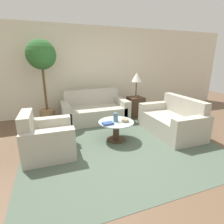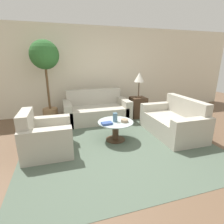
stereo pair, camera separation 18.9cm
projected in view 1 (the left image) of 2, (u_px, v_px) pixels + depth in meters
The scene contains 13 objects.
ground_plane at pixel (127, 152), 3.23m from camera, with size 14.00×14.00×0.00m, color brown.
wall_back at pixel (90, 71), 5.37m from camera, with size 10.00×0.06×2.60m.
rug at pixel (116, 140), 3.74m from camera, with size 3.66×3.63×0.01m.
sofa_main at pixel (94, 111), 4.88m from camera, with size 1.77×0.91×0.84m.
armchair at pixel (46, 140), 3.10m from camera, with size 0.85×0.88×0.80m.
loveseat at pixel (173, 121), 4.05m from camera, with size 0.89×1.50×0.82m.
coffee_table at pixel (116, 128), 3.66m from camera, with size 0.74×0.74×0.42m.
side_table at pixel (135, 107), 5.19m from camera, with size 0.42×0.42×0.59m.
table_lamp at pixel (137, 78), 4.95m from camera, with size 0.29×0.29×0.71m.
potted_plant at pixel (42, 64), 4.33m from camera, with size 0.72×0.72×2.12m.
vase at pixel (116, 117), 3.59m from camera, with size 0.10×0.10×0.19m.
bowl at pixel (125, 121), 3.59m from camera, with size 0.15×0.15×0.06m.
book_stack at pixel (108, 123), 3.44m from camera, with size 0.22×0.16×0.04m.
Camera 1 is at (-1.24, -2.61, 1.65)m, focal length 28.00 mm.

